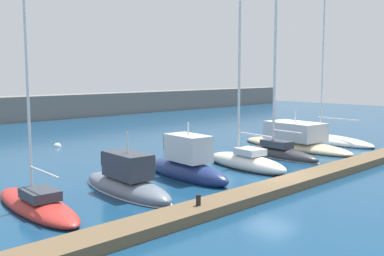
{
  "coord_description": "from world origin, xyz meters",
  "views": [
    {
      "loc": [
        -19.89,
        -14.09,
        5.73
      ],
      "look_at": [
        -1.97,
        3.96,
        2.7
      ],
      "focal_mm": 43.51,
      "sensor_mm": 36.0,
      "label": 1
    }
  ],
  "objects_px": {
    "motorboat_navy_fourth": "(187,165)",
    "sailboat_charcoal_sixth": "(278,151)",
    "mooring_buoy_white": "(57,147)",
    "dock_bollard": "(198,200)",
    "motorboat_slate_third": "(126,183)",
    "motorboat_sand_seventh": "(295,141)",
    "sailboat_white_eighth": "(325,140)",
    "sailboat_red_second": "(37,203)",
    "sailboat_ivory_fifth": "(246,161)"
  },
  "relations": [
    {
      "from": "motorboat_sand_seventh",
      "to": "mooring_buoy_white",
      "type": "bearing_deg",
      "value": 50.61
    },
    {
      "from": "sailboat_charcoal_sixth",
      "to": "motorboat_sand_seventh",
      "type": "bearing_deg",
      "value": -65.41
    },
    {
      "from": "motorboat_navy_fourth",
      "to": "motorboat_sand_seventh",
      "type": "relative_size",
      "value": 0.65
    },
    {
      "from": "sailboat_red_second",
      "to": "motorboat_navy_fourth",
      "type": "relative_size",
      "value": 1.81
    },
    {
      "from": "motorboat_slate_third",
      "to": "motorboat_sand_seventh",
      "type": "relative_size",
      "value": 0.68
    },
    {
      "from": "motorboat_slate_third",
      "to": "motorboat_navy_fourth",
      "type": "relative_size",
      "value": 1.05
    },
    {
      "from": "motorboat_slate_third",
      "to": "sailboat_ivory_fifth",
      "type": "height_order",
      "value": "sailboat_ivory_fifth"
    },
    {
      "from": "motorboat_slate_third",
      "to": "dock_bollard",
      "type": "height_order",
      "value": "motorboat_slate_third"
    },
    {
      "from": "mooring_buoy_white",
      "to": "motorboat_slate_third",
      "type": "bearing_deg",
      "value": -106.97
    },
    {
      "from": "motorboat_navy_fourth",
      "to": "sailboat_white_eighth",
      "type": "relative_size",
      "value": 0.39
    },
    {
      "from": "motorboat_slate_third",
      "to": "sailboat_ivory_fifth",
      "type": "xyz_separation_m",
      "value": [
        8.56,
        -0.51,
        -0.06
      ]
    },
    {
      "from": "motorboat_sand_seventh",
      "to": "sailboat_white_eighth",
      "type": "bearing_deg",
      "value": -85.36
    },
    {
      "from": "motorboat_navy_fourth",
      "to": "sailboat_charcoal_sixth",
      "type": "relative_size",
      "value": 0.6
    },
    {
      "from": "motorboat_slate_third",
      "to": "sailboat_white_eighth",
      "type": "relative_size",
      "value": 0.41
    },
    {
      "from": "mooring_buoy_white",
      "to": "dock_bollard",
      "type": "height_order",
      "value": "dock_bollard"
    },
    {
      "from": "sailboat_charcoal_sixth",
      "to": "sailboat_red_second",
      "type": "bearing_deg",
      "value": 96.46
    },
    {
      "from": "motorboat_slate_third",
      "to": "sailboat_charcoal_sixth",
      "type": "relative_size",
      "value": 0.63
    },
    {
      "from": "sailboat_ivory_fifth",
      "to": "dock_bollard",
      "type": "height_order",
      "value": "sailboat_ivory_fifth"
    },
    {
      "from": "motorboat_navy_fourth",
      "to": "mooring_buoy_white",
      "type": "height_order",
      "value": "motorboat_navy_fourth"
    },
    {
      "from": "sailboat_white_eighth",
      "to": "dock_bollard",
      "type": "relative_size",
      "value": 39.58
    },
    {
      "from": "motorboat_navy_fourth",
      "to": "sailboat_charcoal_sixth",
      "type": "height_order",
      "value": "sailboat_charcoal_sixth"
    },
    {
      "from": "sailboat_red_second",
      "to": "sailboat_white_eighth",
      "type": "relative_size",
      "value": 0.7
    },
    {
      "from": "sailboat_white_eighth",
      "to": "motorboat_sand_seventh",
      "type": "bearing_deg",
      "value": 94.2
    },
    {
      "from": "sailboat_ivory_fifth",
      "to": "motorboat_sand_seventh",
      "type": "xyz_separation_m",
      "value": [
        8.64,
        2.2,
        0.12
      ]
    },
    {
      "from": "sailboat_red_second",
      "to": "motorboat_slate_third",
      "type": "bearing_deg",
      "value": -89.28
    },
    {
      "from": "sailboat_white_eighth",
      "to": "motorboat_navy_fourth",
      "type": "bearing_deg",
      "value": 101.01
    },
    {
      "from": "sailboat_ivory_fifth",
      "to": "dock_bollard",
      "type": "bearing_deg",
      "value": 124.14
    },
    {
      "from": "motorboat_navy_fourth",
      "to": "mooring_buoy_white",
      "type": "relative_size",
      "value": 11.37
    },
    {
      "from": "motorboat_navy_fourth",
      "to": "mooring_buoy_white",
      "type": "distance_m",
      "value": 14.82
    },
    {
      "from": "motorboat_navy_fourth",
      "to": "mooring_buoy_white",
      "type": "bearing_deg",
      "value": 5.37
    },
    {
      "from": "sailboat_charcoal_sixth",
      "to": "sailboat_white_eighth",
      "type": "relative_size",
      "value": 0.64
    },
    {
      "from": "motorboat_slate_third",
      "to": "dock_bollard",
      "type": "relative_size",
      "value": 16.04
    },
    {
      "from": "motorboat_slate_third",
      "to": "sailboat_charcoal_sixth",
      "type": "height_order",
      "value": "sailboat_charcoal_sixth"
    },
    {
      "from": "mooring_buoy_white",
      "to": "dock_bollard",
      "type": "xyz_separation_m",
      "value": [
        -4.77,
        -20.06,
        0.66
      ]
    },
    {
      "from": "motorboat_sand_seventh",
      "to": "dock_bollard",
      "type": "relative_size",
      "value": 23.59
    },
    {
      "from": "motorboat_navy_fourth",
      "to": "dock_bollard",
      "type": "xyz_separation_m",
      "value": [
        -4.46,
        -5.26,
        -0.05
      ]
    },
    {
      "from": "motorboat_sand_seventh",
      "to": "mooring_buoy_white",
      "type": "relative_size",
      "value": 17.56
    },
    {
      "from": "motorboat_slate_third",
      "to": "motorboat_navy_fourth",
      "type": "bearing_deg",
      "value": -81.51
    },
    {
      "from": "motorboat_slate_third",
      "to": "sailboat_ivory_fifth",
      "type": "distance_m",
      "value": 8.57
    },
    {
      "from": "sailboat_white_eighth",
      "to": "sailboat_charcoal_sixth",
      "type": "bearing_deg",
      "value": 104.71
    },
    {
      "from": "motorboat_slate_third",
      "to": "dock_bollard",
      "type": "distance_m",
      "value": 5.03
    },
    {
      "from": "motorboat_navy_fourth",
      "to": "sailboat_ivory_fifth",
      "type": "distance_m",
      "value": 4.36
    },
    {
      "from": "dock_bollard",
      "to": "mooring_buoy_white",
      "type": "bearing_deg",
      "value": 76.62
    },
    {
      "from": "mooring_buoy_white",
      "to": "sailboat_white_eighth",
      "type": "bearing_deg",
      "value": -38.75
    },
    {
      "from": "motorboat_navy_fourth",
      "to": "motorboat_sand_seventh",
      "type": "height_order",
      "value": "motorboat_navy_fourth"
    },
    {
      "from": "sailboat_red_second",
      "to": "motorboat_navy_fourth",
      "type": "height_order",
      "value": "sailboat_red_second"
    },
    {
      "from": "sailboat_red_second",
      "to": "mooring_buoy_white",
      "type": "distance_m",
      "value": 17.28
    },
    {
      "from": "motorboat_navy_fourth",
      "to": "motorboat_sand_seventh",
      "type": "distance_m",
      "value": 13.01
    },
    {
      "from": "motorboat_navy_fourth",
      "to": "sailboat_charcoal_sixth",
      "type": "distance_m",
      "value": 8.83
    },
    {
      "from": "sailboat_white_eighth",
      "to": "mooring_buoy_white",
      "type": "height_order",
      "value": "sailboat_white_eighth"
    }
  ]
}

